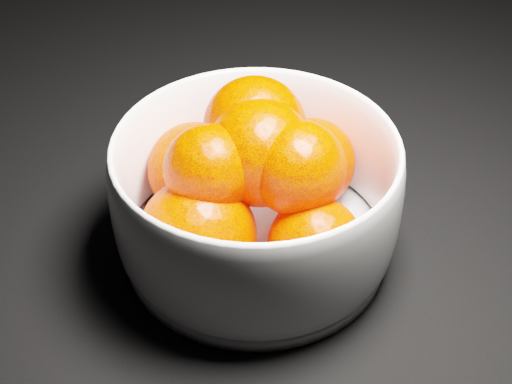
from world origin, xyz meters
name	(u,v)px	position (x,y,z in m)	size (l,w,h in m)	color
ground	(351,56)	(0.00, 0.00, 0.00)	(3.00, 3.00, 0.00)	black
bowl	(256,197)	(-0.25, -0.25, 0.06)	(0.23, 0.23, 0.11)	white
orange_pile	(250,179)	(-0.25, -0.25, 0.08)	(0.21, 0.20, 0.14)	#FF2900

